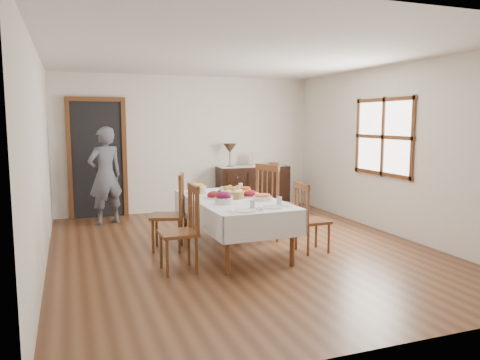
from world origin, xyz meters
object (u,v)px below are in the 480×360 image
object	(u,v)px
sideboard	(253,188)
person	(105,173)
chair_left_far	(171,212)
dining_table	(233,205)
chair_right_near	(309,217)
table_lamp	(230,149)
chair_right_far	(274,201)
chair_left_near	(183,228)

from	to	relation	value
sideboard	person	bearing A→B (deg)	-171.58
sideboard	person	size ratio (longest dim) A/B	0.80
chair_left_far	sideboard	world-z (taller)	chair_left_far
dining_table	chair_right_near	world-z (taller)	chair_right_near
chair_right_near	sideboard	size ratio (longest dim) A/B	0.66
person	chair_left_far	bearing A→B (deg)	87.47
dining_table	table_lamp	world-z (taller)	table_lamp
chair_left_far	person	size ratio (longest dim) A/B	0.59
chair_right_far	chair_left_near	bearing A→B (deg)	98.01
chair_right_near	chair_right_far	size ratio (longest dim) A/B	0.83
chair_right_far	sideboard	size ratio (longest dim) A/B	0.79
chair_right_far	table_lamp	world-z (taller)	table_lamp
chair_left_far	person	bearing A→B (deg)	-141.90
dining_table	sideboard	xyz separation A→B (m)	(1.38, 2.75, -0.20)
chair_right_near	person	xyz separation A→B (m)	(-2.42, 2.71, 0.41)
dining_table	chair_right_far	distance (m)	0.92
chair_left_far	chair_right_far	size ratio (longest dim) A/B	0.93
chair_left_far	chair_right_near	world-z (taller)	chair_left_far
dining_table	person	distance (m)	2.76
chair_right_near	person	size ratio (longest dim) A/B	0.53
dining_table	table_lamp	xyz separation A→B (m)	(0.90, 2.76, 0.58)
dining_table	table_lamp	distance (m)	2.96
chair_right_far	table_lamp	distance (m)	2.40
chair_left_near	sideboard	xyz separation A→B (m)	(2.22, 3.32, -0.09)
chair_right_far	person	distance (m)	2.97
chair_left_far	chair_right_near	xyz separation A→B (m)	(1.71, -0.76, -0.05)
dining_table	table_lamp	bearing A→B (deg)	69.91
table_lamp	chair_left_near	bearing A→B (deg)	-117.49
chair_left_near	dining_table	bearing A→B (deg)	123.81
dining_table	chair_left_far	world-z (taller)	chair_left_far
chair_right_far	sideboard	xyz separation A→B (m)	(0.58, 2.30, -0.14)
table_lamp	chair_left_far	bearing A→B (deg)	-124.93
chair_right_far	person	bearing A→B (deg)	26.50
dining_table	chair_left_far	xyz separation A→B (m)	(-0.76, 0.37, -0.10)
dining_table	chair_left_far	size ratio (longest dim) A/B	2.04
dining_table	chair_right_far	xyz separation A→B (m)	(0.80, 0.45, -0.06)
chair_left_far	chair_right_near	bearing A→B (deg)	84.16
chair_right_far	person	size ratio (longest dim) A/B	0.64
chair_right_far	chair_left_far	bearing A→B (deg)	68.87
chair_right_near	chair_right_far	bearing A→B (deg)	7.11
sideboard	dining_table	bearing A→B (deg)	-116.75
person	sideboard	bearing A→B (deg)	165.88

